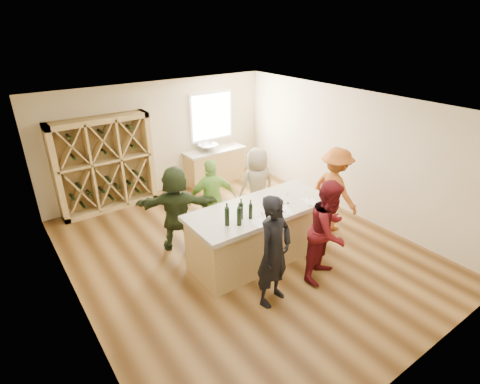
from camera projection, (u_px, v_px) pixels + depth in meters
floor at (242, 251)px, 7.41m from camera, size 6.00×7.00×0.10m
ceiling at (242, 105)px, 6.18m from camera, size 6.00×7.00×0.10m
wall_back at (159, 138)px, 9.40m from camera, size 6.00×0.10×2.80m
wall_front at (428, 290)px, 4.19m from camera, size 6.00×0.10×2.80m
wall_left at (64, 237)px, 5.19m from camera, size 0.10×7.00×2.80m
wall_right at (352, 152)px, 8.40m from camera, size 0.10×7.00×2.80m
window_frame at (211, 116)px, 9.99m from camera, size 1.30×0.06×1.30m
window_pane at (212, 117)px, 9.96m from camera, size 1.18×0.01×1.18m
wine_rack at (105, 165)px, 8.53m from camera, size 2.20×0.45×2.20m
back_counter_base at (215, 166)px, 10.30m from camera, size 1.60×0.58×0.86m
back_counter_top at (214, 150)px, 10.10m from camera, size 1.70×0.62×0.06m
sink at (208, 147)px, 9.94m from camera, size 0.54×0.54×0.19m
faucet at (204, 144)px, 10.05m from camera, size 0.02×0.02×0.30m
tasting_counter_base at (260, 235)px, 6.94m from camera, size 2.60×1.00×1.00m
tasting_counter_top at (260, 209)px, 6.71m from camera, size 2.72×1.12×0.08m
wine_bottle_a at (227, 217)px, 6.04m from camera, size 0.08×0.08×0.32m
wine_bottle_b at (239, 216)px, 6.05m from camera, size 0.09×0.09×0.32m
wine_bottle_c at (241, 211)px, 6.25m from camera, size 0.09×0.09×0.29m
wine_bottle_d at (251, 211)px, 6.26m from camera, size 0.08×0.08×0.27m
wine_glass_a at (263, 218)px, 6.13m from camera, size 0.08×0.08×0.19m
wine_glass_b at (285, 208)px, 6.46m from camera, size 0.07×0.07×0.17m
wine_glass_c at (310, 202)px, 6.71m from camera, size 0.06×0.06×0.16m
wine_glass_d at (288, 199)px, 6.79m from camera, size 0.08×0.08×0.18m
tasting_menu_a at (259, 223)px, 6.18m from camera, size 0.21×0.28×0.00m
tasting_menu_b at (285, 211)px, 6.56m from camera, size 0.31×0.36×0.00m
tasting_menu_c at (310, 202)px, 6.89m from camera, size 0.32×0.37×0.00m
person_near_left at (274, 252)px, 5.69m from camera, size 0.78×0.65×1.86m
person_near_right at (328, 231)px, 6.27m from camera, size 0.99×0.74×1.82m
person_server at (335, 190)px, 7.78m from camera, size 0.62×1.20×1.81m
person_far_mid at (212, 199)px, 7.54m from camera, size 1.09×0.78×1.67m
person_far_right at (257, 186)px, 8.13m from camera, size 0.89×0.65×1.68m
person_far_left at (176, 209)px, 7.12m from camera, size 1.66×1.29×1.71m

